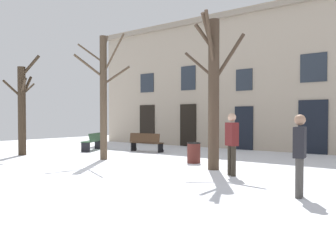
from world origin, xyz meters
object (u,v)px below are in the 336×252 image
(person_crossing_plaza, at_px, (300,151))
(tree_center, at_px, (214,89))
(bench_by_litter_bin, at_px, (146,142))
(person_strolling, at_px, (232,141))
(tree_foreground, at_px, (22,107))
(litter_bin, at_px, (194,153))
(bench_facing_shops, at_px, (94,141))
(tree_left_of_center, at_px, (103,93))

(person_crossing_plaza, bearing_deg, tree_center, -132.70)
(bench_by_litter_bin, bearing_deg, person_strolling, 144.94)
(tree_center, bearing_deg, tree_foreground, -170.77)
(tree_foreground, distance_m, litter_bin, 7.93)
(bench_facing_shops, bearing_deg, tree_left_of_center, 26.67)
(tree_left_of_center, xyz_separation_m, bench_by_litter_bin, (-0.69, 3.29, -2.13))
(tree_left_of_center, bearing_deg, bench_facing_shops, 145.38)
(tree_left_of_center, bearing_deg, tree_center, 4.08)
(tree_center, xyz_separation_m, tree_foreground, (-8.73, -1.42, -0.45))
(tree_foreground, bearing_deg, tree_center, 9.23)
(person_crossing_plaza, height_order, person_strolling, person_strolling)
(bench_facing_shops, xyz_separation_m, bench_by_litter_bin, (2.56, 1.04, -0.01))
(litter_bin, relative_size, person_strolling, 0.42)
(tree_center, bearing_deg, person_strolling, -34.15)
(tree_left_of_center, bearing_deg, person_strolling, -3.33)
(bench_by_litter_bin, relative_size, person_crossing_plaza, 1.03)
(tree_foreground, xyz_separation_m, litter_bin, (7.37, 2.37, -1.73))
(bench_facing_shops, bearing_deg, bench_by_litter_bin, 83.48)
(tree_left_of_center, relative_size, bench_by_litter_bin, 2.84)
(tree_center, relative_size, person_crossing_plaza, 2.78)
(person_crossing_plaza, bearing_deg, tree_foreground, -102.81)
(tree_foreground, relative_size, person_strolling, 2.47)
(litter_bin, xyz_separation_m, person_crossing_plaza, (4.69, -3.17, 0.58))
(tree_foreground, bearing_deg, bench_by_litter_bin, 52.83)
(person_crossing_plaza, bearing_deg, tree_left_of_center, -112.17)
(bench_facing_shops, distance_m, bench_by_litter_bin, 2.77)
(tree_left_of_center, relative_size, tree_foreground, 1.14)
(tree_foreground, relative_size, bench_by_litter_bin, 2.49)
(bench_facing_shops, xyz_separation_m, person_strolling, (8.96, -2.58, 0.52))
(tree_foreground, relative_size, litter_bin, 5.91)
(tree_center, relative_size, tree_foreground, 1.09)
(person_strolling, bearing_deg, tree_foreground, 34.63)
(bench_facing_shops, height_order, person_strolling, person_strolling)
(person_crossing_plaza, bearing_deg, litter_bin, -133.05)
(tree_foreground, bearing_deg, person_strolling, 4.41)
(tree_foreground, bearing_deg, bench_facing_shops, 77.24)
(tree_center, distance_m, tree_foreground, 8.86)
(tree_left_of_center, bearing_deg, bench_by_litter_bin, 101.88)
(litter_bin, height_order, bench_by_litter_bin, bench_by_litter_bin)
(tree_foreground, height_order, person_crossing_plaza, tree_foreground)
(tree_foreground, bearing_deg, tree_left_of_center, 15.11)
(tree_center, bearing_deg, person_crossing_plaza, -33.68)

